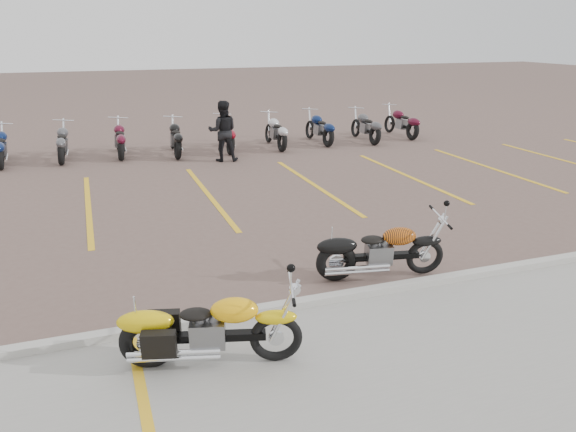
{
  "coord_description": "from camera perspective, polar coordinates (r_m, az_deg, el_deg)",
  "views": [
    {
      "loc": [
        -2.56,
        -8.6,
        3.7
      ],
      "look_at": [
        0.47,
        -0.22,
        0.75
      ],
      "focal_mm": 35.0,
      "sensor_mm": 36.0,
      "label": 1
    }
  ],
  "objects": [
    {
      "name": "concrete_apron",
      "position": [
        6.08,
        10.19,
        -19.43
      ],
      "size": [
        60.0,
        5.0,
        0.01
      ],
      "primitive_type": "cube",
      "color": "#9E9B93",
      "rests_on": "ground"
    },
    {
      "name": "parking_stripes",
      "position": [
        13.38,
        -8.04,
        2.1
      ],
      "size": [
        38.0,
        5.5,
        0.01
      ],
      "primitive_type": null,
      "color": "gold",
      "rests_on": "ground"
    },
    {
      "name": "yellow_cruiser",
      "position": [
        6.61,
        -8.23,
        -11.54
      ],
      "size": [
        2.05,
        0.69,
        0.86
      ],
      "rotation": [
        0.08,
        0.0,
        -0.27
      ],
      "color": "black",
      "rests_on": "ground"
    },
    {
      "name": "bg_bike_row",
      "position": [
        18.01,
        -14.19,
        7.71
      ],
      "size": [
        18.87,
        2.02,
        1.1
      ],
      "color": "black",
      "rests_on": "ground"
    },
    {
      "name": "person_b",
      "position": [
        16.77,
        -6.64,
        8.56
      ],
      "size": [
        0.99,
        0.85,
        1.78
      ],
      "primitive_type": "imported",
      "rotation": [
        0.0,
        0.0,
        2.92
      ],
      "color": "black",
      "rests_on": "ground"
    },
    {
      "name": "flame_cruiser",
      "position": [
        8.84,
        9.04,
        -3.7
      ],
      "size": [
        2.03,
        0.52,
        0.84
      ],
      "rotation": [
        0.11,
        0.0,
        -0.19
      ],
      "color": "black",
      "rests_on": "ground"
    },
    {
      "name": "curb",
      "position": [
        7.96,
        1.21,
        -8.9
      ],
      "size": [
        60.0,
        0.18,
        0.12
      ],
      "primitive_type": "cube",
      "color": "#ADAAA3",
      "rests_on": "ground"
    },
    {
      "name": "ground",
      "position": [
        9.7,
        -3.04,
        -4.12
      ],
      "size": [
        100.0,
        100.0,
        0.0
      ],
      "primitive_type": "plane",
      "color": "brown",
      "rests_on": "ground"
    }
  ]
}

